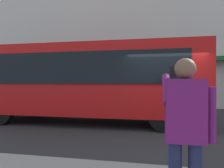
# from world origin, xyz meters

# --- Properties ---
(ground_plane) EXTENTS (60.00, 60.00, 0.00)m
(ground_plane) POSITION_xyz_m (0.00, 0.00, 0.00)
(ground_plane) COLOR #2B2B2D
(building_facade_far) EXTENTS (28.00, 1.55, 12.00)m
(building_facade_far) POSITION_xyz_m (-0.02, -6.80, 5.99)
(building_facade_far) COLOR beige
(building_facade_far) RESTS_ON ground_plane
(red_bus) EXTENTS (9.05, 2.54, 3.08)m
(red_bus) POSITION_xyz_m (3.07, -0.76, 1.68)
(red_bus) COLOR red
(red_bus) RESTS_ON ground_plane
(pedestrian_photographer) EXTENTS (0.53, 0.52, 1.70)m
(pedestrian_photographer) POSITION_xyz_m (0.05, 4.94, 1.14)
(pedestrian_photographer) COLOR #1E2347
(pedestrian_photographer) RESTS_ON sidewalk_curb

